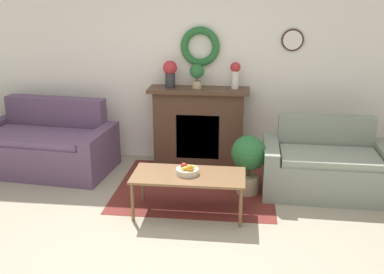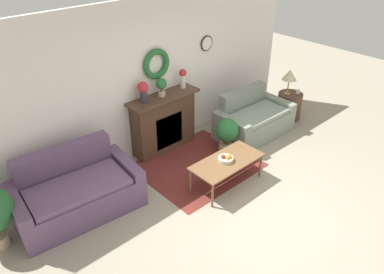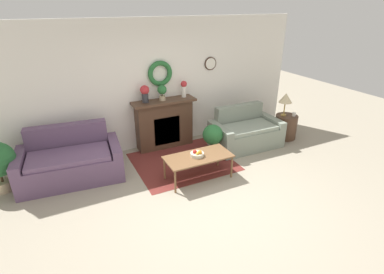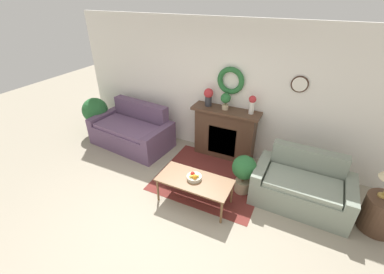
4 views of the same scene
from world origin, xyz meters
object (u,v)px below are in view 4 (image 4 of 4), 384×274
object	(u,v)px
fireplace	(225,133)
couch_left	(133,131)
potted_plant_floor_by_couch	(95,111)
vase_on_mantel_right	(252,103)
vase_on_mantel_left	(209,96)
potted_plant_on_mantel	(226,100)
coffee_table	(195,182)
loveseat_right	(301,187)
fruit_bowl	(194,177)
potted_plant_floor_by_loveseat	(244,171)
side_table_by_loveseat	(381,214)

from	to	relation	value
fireplace	couch_left	xyz separation A→B (m)	(-2.01, -0.47, -0.22)
potted_plant_floor_by_couch	fireplace	bearing A→B (deg)	7.64
vase_on_mantel_right	fireplace	bearing A→B (deg)	-179.34
vase_on_mantel_left	potted_plant_floor_by_couch	distance (m)	2.85
vase_on_mantel_left	potted_plant_floor_by_couch	world-z (taller)	vase_on_mantel_left
vase_on_mantel_left	potted_plant_on_mantel	distance (m)	0.36
potted_plant_on_mantel	coffee_table	bearing A→B (deg)	-87.27
loveseat_right	fruit_bowl	xyz separation A→B (m)	(-1.58, -0.75, 0.19)
fruit_bowl	potted_plant_floor_by_loveseat	xyz separation A→B (m)	(0.65, 0.59, -0.06)
couch_left	fruit_bowl	distance (m)	2.30
vase_on_mantel_right	potted_plant_floor_by_loveseat	distance (m)	1.27
side_table_by_loveseat	potted_plant_floor_by_couch	size ratio (longest dim) A/B	0.62
vase_on_mantel_left	potted_plant_on_mantel	size ratio (longest dim) A/B	1.09
loveseat_right	vase_on_mantel_right	size ratio (longest dim) A/B	4.28
vase_on_mantel_right	potted_plant_floor_by_loveseat	bearing A→B (deg)	-77.74
fireplace	potted_plant_floor_by_couch	distance (m)	3.15
couch_left	side_table_by_loveseat	bearing A→B (deg)	1.19
fireplace	side_table_by_loveseat	world-z (taller)	fireplace
coffee_table	vase_on_mantel_right	world-z (taller)	vase_on_mantel_right
fruit_bowl	potted_plant_floor_by_loveseat	distance (m)	0.88
vase_on_mantel_left	potted_plant_floor_by_loveseat	distance (m)	1.65
fruit_bowl	side_table_by_loveseat	size ratio (longest dim) A/B	0.44
loveseat_right	potted_plant_floor_by_couch	world-z (taller)	potted_plant_floor_by_couch
vase_on_mantel_right	potted_plant_floor_by_loveseat	xyz separation A→B (m)	(0.20, -0.93, -0.84)
fireplace	couch_left	distance (m)	2.08
potted_plant_floor_by_loveseat	vase_on_mantel_left	bearing A→B (deg)	138.97
coffee_table	potted_plant_on_mantel	xyz separation A→B (m)	(-0.07, 1.51, 0.86)
loveseat_right	side_table_by_loveseat	world-z (taller)	loveseat_right
side_table_by_loveseat	potted_plant_floor_by_loveseat	world-z (taller)	potted_plant_floor_by_loveseat
couch_left	loveseat_right	bearing A→B (deg)	1.09
vase_on_mantel_right	potted_plant_floor_by_loveseat	world-z (taller)	vase_on_mantel_right
vase_on_mantel_right	potted_plant_on_mantel	xyz separation A→B (m)	(-0.51, -0.02, -0.01)
side_table_by_loveseat	potted_plant_on_mantel	xyz separation A→B (m)	(-2.74, 0.83, 0.99)
coffee_table	potted_plant_floor_by_loveseat	size ratio (longest dim) A/B	1.68
loveseat_right	vase_on_mantel_left	distance (m)	2.35
loveseat_right	side_table_by_loveseat	distance (m)	1.10
fruit_bowl	potted_plant_floor_by_loveseat	world-z (taller)	potted_plant_floor_by_loveseat
potted_plant_floor_by_couch	loveseat_right	bearing A→B (deg)	-4.21
potted_plant_on_mantel	potted_plant_floor_by_couch	distance (m)	3.19
fruit_bowl	vase_on_mantel_left	size ratio (longest dim) A/B	0.68
vase_on_mantel_left	potted_plant_floor_by_couch	size ratio (longest dim) A/B	0.40
loveseat_right	potted_plant_on_mantel	bearing A→B (deg)	156.75
fireplace	fruit_bowl	xyz separation A→B (m)	(0.03, -1.52, -0.04)
vase_on_mantel_right	potted_plant_on_mantel	bearing A→B (deg)	-177.74
fireplace	potted_plant_floor_by_loveseat	bearing A→B (deg)	-53.65
coffee_table	vase_on_mantel_left	xyz separation A→B (m)	(-0.44, 1.53, 0.86)
potted_plant_floor_by_couch	potted_plant_floor_by_loveseat	distance (m)	3.84
vase_on_mantel_left	fireplace	bearing A→B (deg)	-0.81
coffee_table	potted_plant_floor_by_loveseat	bearing A→B (deg)	43.24
couch_left	vase_on_mantel_left	size ratio (longest dim) A/B	5.18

